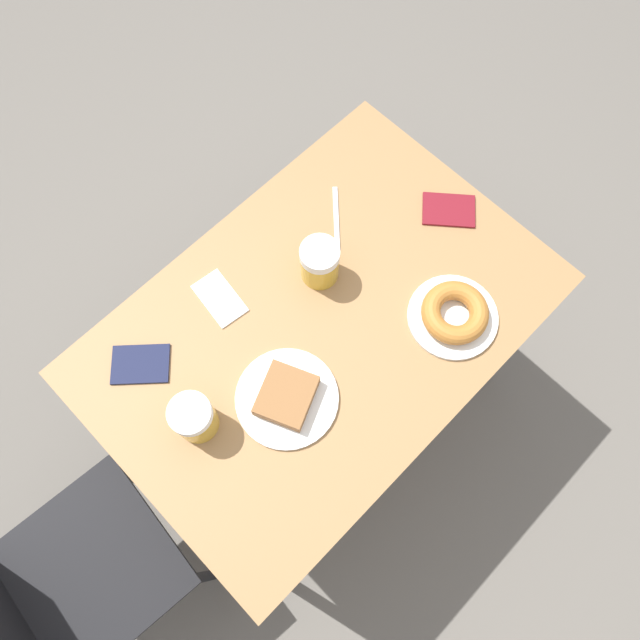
# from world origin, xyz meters

# --- Properties ---
(ground_plane) EXTENTS (8.00, 8.00, 0.00)m
(ground_plane) POSITION_xyz_m (0.00, 0.00, 0.00)
(ground_plane) COLOR #666059
(table) EXTENTS (0.71, 1.04, 0.78)m
(table) POSITION_xyz_m (0.00, 0.00, 0.70)
(table) COLOR #997044
(table) RESTS_ON ground_plane
(chair) EXTENTS (0.43, 0.43, 0.86)m
(chair) POSITION_xyz_m (0.04, 0.87, 0.52)
(chair) COLOR black
(chair) RESTS_ON ground_plane
(plate_with_cake) EXTENTS (0.22, 0.22, 0.05)m
(plate_with_cake) POSITION_xyz_m (-0.07, 0.17, 0.79)
(plate_with_cake) COLOR white
(plate_with_cake) RESTS_ON table
(plate_with_donut) EXTENTS (0.20, 0.20, 0.05)m
(plate_with_donut) POSITION_xyz_m (-0.20, -0.22, 0.80)
(plate_with_donut) COLOR white
(plate_with_donut) RESTS_ON table
(beer_mug_left) EXTENTS (0.09, 0.09, 0.11)m
(beer_mug_left) POSITION_xyz_m (0.02, 0.34, 0.83)
(beer_mug_left) COLOR gold
(beer_mug_left) RESTS_ON table
(beer_mug_center) EXTENTS (0.09, 0.09, 0.11)m
(beer_mug_center) POSITION_xyz_m (0.09, -0.09, 0.83)
(beer_mug_center) COLOR gold
(beer_mug_center) RESTS_ON table
(napkin_folded) EXTENTS (0.14, 0.09, 0.00)m
(napkin_folded) POSITION_xyz_m (0.20, 0.12, 0.78)
(napkin_folded) COLOR white
(napkin_folded) RESTS_ON table
(fork) EXTENTS (0.13, 0.13, 0.00)m
(fork) POSITION_xyz_m (0.16, -0.22, 0.78)
(fork) COLOR silver
(fork) RESTS_ON table
(passport_near_edge) EXTENTS (0.15, 0.15, 0.01)m
(passport_near_edge) POSITION_xyz_m (-0.01, -0.42, 0.78)
(passport_near_edge) COLOR maroon
(passport_near_edge) RESTS_ON table
(passport_far_edge) EXTENTS (0.15, 0.15, 0.01)m
(passport_far_edge) POSITION_xyz_m (0.21, 0.35, 0.78)
(passport_far_edge) COLOR #141938
(passport_far_edge) RESTS_ON table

